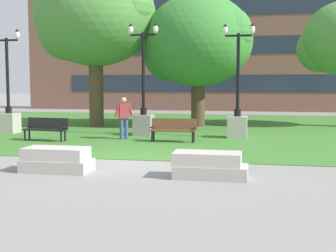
# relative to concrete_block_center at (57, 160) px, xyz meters

# --- Properties ---
(ground_plane) EXTENTS (140.00, 140.00, 0.00)m
(ground_plane) POSITION_rel_concrete_block_center_xyz_m (1.52, 2.07, -0.31)
(ground_plane) COLOR gray
(grass_lawn) EXTENTS (40.00, 20.00, 0.02)m
(grass_lawn) POSITION_rel_concrete_block_center_xyz_m (1.52, 12.07, -0.30)
(grass_lawn) COLOR #3D752D
(grass_lawn) RESTS_ON ground
(concrete_block_center) EXTENTS (1.80, 0.90, 0.64)m
(concrete_block_center) POSITION_rel_concrete_block_center_xyz_m (0.00, 0.00, 0.00)
(concrete_block_center) COLOR #B2ADA3
(concrete_block_center) RESTS_ON ground
(concrete_block_left) EXTENTS (1.82, 0.90, 0.64)m
(concrete_block_left) POSITION_rel_concrete_block_center_xyz_m (4.04, -0.04, 0.00)
(concrete_block_left) COLOR #B2ADA3
(concrete_block_left) RESTS_ON ground
(park_bench_near_left) EXTENTS (1.84, 0.67, 0.90)m
(park_bench_near_left) POSITION_rel_concrete_block_center_xyz_m (-3.11, 5.84, 0.23)
(park_bench_near_left) COLOR black
(park_bench_near_left) RESTS_ON grass_lawn
(park_bench_near_right) EXTENTS (1.80, 0.53, 0.90)m
(park_bench_near_right) POSITION_rel_concrete_block_center_xyz_m (1.93, 6.49, 0.23)
(park_bench_near_right) COLOR brown
(park_bench_near_right) RESTS_ON grass_lawn
(lamp_post_left) EXTENTS (1.32, 0.80, 4.73)m
(lamp_post_left) POSITION_rel_concrete_block_center_xyz_m (4.33, 8.26, 0.68)
(lamp_post_left) COLOR #ADA89E
(lamp_post_left) RESTS_ON grass_lawn
(lamp_post_right) EXTENTS (1.32, 0.80, 4.85)m
(lamp_post_right) POSITION_rel_concrete_block_center_xyz_m (0.25, 8.41, 0.70)
(lamp_post_right) COLOR gray
(lamp_post_right) RESTS_ON grass_lawn
(lamp_post_center) EXTENTS (1.32, 0.80, 4.70)m
(lamp_post_center) POSITION_rel_concrete_block_center_xyz_m (-6.06, 8.16, 0.68)
(lamp_post_center) COLOR #ADA89E
(lamp_post_center) RESTS_ON grass_lawn
(tree_near_left) EXTENTS (6.60, 6.28, 8.48)m
(tree_near_left) POSITION_rel_concrete_block_center_xyz_m (-3.33, 12.14, 5.44)
(tree_near_left) COLOR brown
(tree_near_left) RESTS_ON grass_lawn
(tree_far_left) EXTENTS (5.91, 5.63, 6.86)m
(tree_far_left) POSITION_rel_concrete_block_center_xyz_m (1.97, 13.07, 4.10)
(tree_far_left) COLOR #4C3823
(tree_far_left) RESTS_ON grass_lawn
(person_bystander_near_lawn) EXTENTS (0.68, 0.59, 1.71)m
(person_bystander_near_lawn) POSITION_rel_concrete_block_center_xyz_m (-0.19, 6.88, 0.68)
(person_bystander_near_lawn) COLOR #384C7A
(person_bystander_near_lawn) RESTS_ON grass_lawn
(building_facade_distant) EXTENTS (30.80, 1.03, 12.29)m
(building_facade_distant) POSITION_rel_concrete_block_center_xyz_m (1.11, 26.56, 5.83)
(building_facade_distant) COLOR brown
(building_facade_distant) RESTS_ON ground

